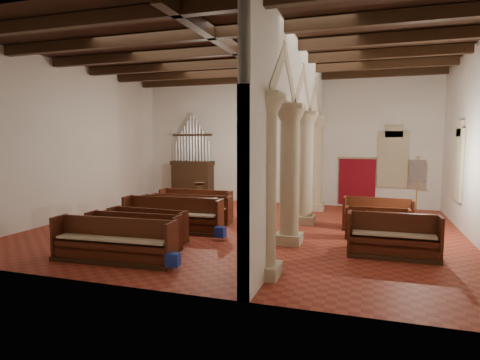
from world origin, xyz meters
name	(u,v)px	position (x,y,z in m)	size (l,w,h in m)	color
floor	(245,229)	(0.00, 0.00, 0.00)	(14.00, 14.00, 0.00)	maroon
ceiling	(246,51)	(0.00, 0.00, 6.00)	(14.00, 14.00, 0.00)	#341B11
wall_back	(282,141)	(0.00, 6.00, 3.00)	(14.00, 0.02, 6.00)	white
wall_front	(156,143)	(0.00, -6.00, 3.00)	(14.00, 0.02, 6.00)	white
wall_left	(75,141)	(-7.00, 0.00, 3.00)	(0.02, 12.00, 6.00)	white
wall_right	(480,142)	(7.00, 0.00, 3.00)	(0.02, 12.00, 6.00)	white
ceiling_beams	(246,56)	(0.00, 0.00, 5.82)	(13.80, 11.80, 0.30)	#321F10
arcade	(299,124)	(1.80, 0.00, 3.56)	(0.90, 11.90, 6.00)	#BDAF8C
window_right_b	(459,165)	(6.98, 2.50, 2.20)	(0.03, 1.00, 2.20)	#2C634D
window_back	(393,159)	(5.00, 5.98, 2.20)	(1.00, 0.03, 2.20)	#2C634D
pipe_organ	(193,173)	(-4.50, 5.50, 1.37)	(2.10, 0.85, 4.40)	#321F10
lectern	(199,196)	(-3.48, 4.01, 0.47)	(0.56, 0.60, 1.14)	#341B10
dossal_curtain	(357,182)	(3.50, 5.92, 1.17)	(1.80, 0.07, 2.17)	maroon
processional_banner	(417,197)	(5.84, 4.17, 0.81)	(0.53, 0.67, 2.47)	#321F10
hymnal_box_a	(173,260)	(-0.33, -4.74, 0.25)	(0.31, 0.25, 0.31)	navy
hymnal_box_b	(220,232)	(-0.26, -1.76, 0.26)	(0.31, 0.25, 0.31)	#161897
hymnal_box_c	(199,218)	(-1.73, -0.03, 0.28)	(0.35, 0.29, 0.35)	#16239B
tube_heater_a	(129,255)	(-1.71, -4.44, 0.16)	(0.10, 0.10, 0.96)	silver
tube_heater_b	(117,250)	(-2.24, -4.18, 0.16)	(0.09, 0.09, 0.87)	white
nave_pew_0	(113,248)	(-2.06, -4.61, 0.36)	(3.27, 0.91, 1.10)	#321F10
nave_pew_1	(133,237)	(-2.26, -3.40, 0.33)	(2.79, 0.76, 1.00)	#321F10
nave_pew_2	(147,230)	(-2.36, -2.49, 0.32)	(2.58, 0.78, 0.97)	#321F10
nave_pew_3	(172,221)	(-2.19, -1.18, 0.38)	(3.43, 0.92, 1.15)	#321F10
nave_pew_4	(177,217)	(-2.36, -0.49, 0.36)	(2.83, 0.77, 1.08)	#321F10
nave_pew_5	(190,213)	(-2.31, 0.47, 0.33)	(3.16, 0.84, 1.01)	#321F10
nave_pew_6	(196,208)	(-2.54, 1.48, 0.36)	(2.95, 0.72, 1.08)	#321F10
aisle_pew_0	(393,243)	(4.65, -2.05, 0.39)	(2.29, 0.78, 1.15)	#321F10
aisle_pew_1	(399,236)	(4.86, -1.02, 0.33)	(1.81, 0.77, 0.99)	#321F10
aisle_pew_2	(377,229)	(4.29, -0.12, 0.33)	(1.90, 0.67, 0.97)	#321F10
aisle_pew_3	(377,220)	(4.32, 1.06, 0.37)	(2.28, 0.87, 1.12)	#321F10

